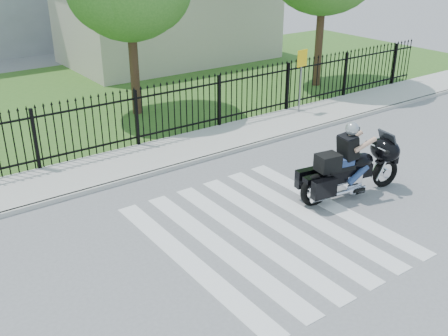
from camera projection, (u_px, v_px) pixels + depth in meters
ground at (266, 231)px, 11.46m from camera, size 120.00×120.00×0.00m
crosswalk at (266, 230)px, 11.46m from camera, size 5.00×5.50×0.01m
sidewalk at (155, 156)px, 15.14m from camera, size 40.00×2.00×0.12m
curb at (172, 168)px, 14.40m from camera, size 40.00×0.12×0.12m
grass_strip at (67, 101)px, 20.34m from camera, size 40.00×12.00×0.02m
iron_fence at (137, 120)px, 15.53m from camera, size 26.00×0.04×1.80m
building_low at (169, 25)px, 26.32m from camera, size 10.00×6.00×3.50m
motorcycle_rider at (350, 166)px, 12.69m from camera, size 2.96×1.25×1.97m
traffic_sign at (302, 68)px, 18.10m from camera, size 0.48×0.10×2.21m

